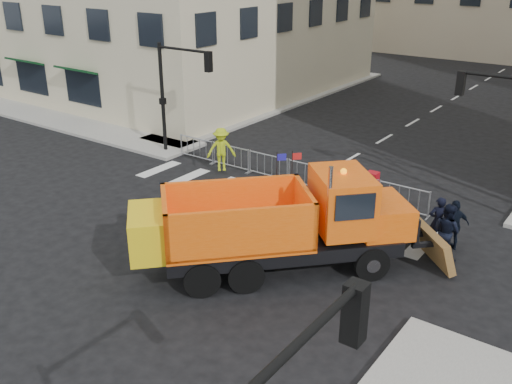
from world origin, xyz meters
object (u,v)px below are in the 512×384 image
Objects in this scene: cop_c at (454,225)px; newspaper_box at (372,185)px; cop_b at (447,231)px; worker at (221,149)px; cop_a at (438,221)px; plow_truck at (274,222)px.

newspaper_box is (-3.94, 2.09, -0.18)m from cop_c.
cop_b is 0.75m from cop_c.
cop_b is 10.96m from worker.
cop_a is 1.60× the size of newspaper_box.
cop_b is at bearing -52.75° from worker.
cop_c is at bearing -28.84° from newspaper_box.
plow_truck reaches higher than cop_a.
plow_truck is 7.97× the size of newspaper_box.
plow_truck is at bearing -83.61° from worker.
plow_truck is at bearing 69.60° from cop_b.
cop_b is 0.97× the size of worker.
cop_c reaches higher than cop_a.
cop_b is 4.86m from newspaper_box.
cop_b is at bearing -36.60° from newspaper_box.
cop_a is at bearing -49.24° from worker.
cop_c is at bearing -48.89° from worker.
worker reaches higher than newspaper_box.
cop_c is (0.00, 0.74, -0.07)m from cop_b.
cop_a is (3.50, 4.67, -0.79)m from plow_truck.
cop_c is at bearing 3.01° from plow_truck.
cop_b reaches higher than cop_a.
newspaper_box is at bearing -34.73° from worker.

